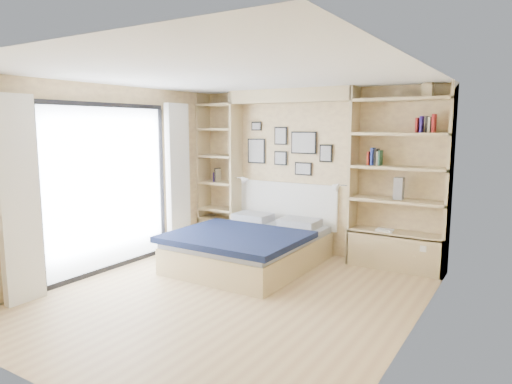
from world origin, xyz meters
The scene contains 8 objects.
ground centered at (0.00, 0.00, 0.00)m, with size 4.50×4.50×0.00m, color tan.
room_shell centered at (-0.39, 1.52, 1.08)m, with size 4.50×4.50×4.50m.
bed centered at (-0.45, 1.18, 0.28)m, with size 1.75×2.15×1.07m.
photo_gallery centered at (-0.45, 2.22, 1.60)m, with size 1.48×0.02×0.82m.
reading_lamps centered at (-0.30, 2.00, 1.10)m, with size 1.92×0.12×0.15m.
shelf_decor centered at (1.07, 2.07, 1.68)m, with size 3.49×0.23×2.03m.
deck centered at (-3.60, 0.00, 0.00)m, with size 3.20×4.00×0.05m, color #706553.
deck_chair centered at (-3.47, 0.71, 0.40)m, with size 0.72×0.93×0.83m.
Camera 1 is at (2.91, -4.12, 1.96)m, focal length 32.00 mm.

